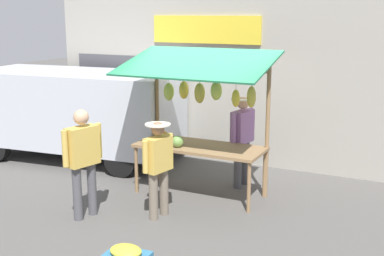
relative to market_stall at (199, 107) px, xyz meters
The scene contains 7 objects.
ground_plane 1.55m from the market_stall, 129.69° to the left, with size 40.00×40.00×0.00m, color #514F4C.
street_backdrop 2.16m from the market_stall, 89.07° to the right, with size 9.00×0.30×3.40m.
market_stall is the anchor object (origin of this frame).
vendor_with_sunhat 1.05m from the market_stall, 126.72° to the right, with size 0.43×0.70×1.65m.
shopper_with_shopping_bag 1.39m from the market_stall, 84.86° to the left, with size 0.39×0.65×1.51m.
shopper_with_ponytail 2.13m from the market_stall, 56.66° to the left, with size 0.34×0.70×1.69m.
parked_van 3.59m from the market_stall, 13.59° to the right, with size 4.56×2.28×1.88m.
Camera 1 is at (-3.55, 7.53, 3.10)m, focal length 47.30 mm.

